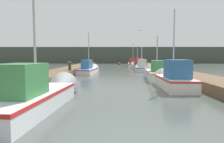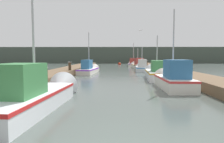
% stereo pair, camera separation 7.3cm
% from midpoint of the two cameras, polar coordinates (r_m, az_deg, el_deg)
% --- Properties ---
extents(dock_left, '(2.28, 40.00, 0.52)m').
position_cam_midpoint_polar(dock_left, '(20.13, -13.43, -0.10)').
color(dock_left, brown).
rests_on(dock_left, ground_plane).
extents(dock_right, '(2.28, 40.00, 0.52)m').
position_cam_midpoint_polar(dock_right, '(20.28, 16.70, -0.14)').
color(dock_right, brown).
rests_on(dock_right, ground_plane).
extents(distant_shore_ridge, '(120.00, 16.00, 4.13)m').
position_cam_midpoint_polar(distant_shore_ridge, '(58.53, 1.14, 4.67)').
color(distant_shore_ridge, '#424C42').
rests_on(distant_shore_ridge, ground_plane).
extents(fishing_boat_0, '(1.89, 5.87, 4.57)m').
position_cam_midpoint_polar(fishing_boat_0, '(7.57, -20.27, -5.92)').
color(fishing_boat_0, silver).
rests_on(fishing_boat_0, ground_plane).
extents(fishing_boat_1, '(1.48, 4.42, 4.70)m').
position_cam_midpoint_polar(fishing_boat_1, '(11.76, 17.01, -1.96)').
color(fishing_boat_1, silver).
rests_on(fishing_boat_1, ground_plane).
extents(fishing_boat_2, '(2.09, 6.25, 3.85)m').
position_cam_midpoint_polar(fishing_boat_2, '(16.78, 12.61, -0.34)').
color(fishing_boat_2, silver).
rests_on(fishing_boat_2, ground_plane).
extents(fishing_boat_3, '(1.80, 5.58, 4.64)m').
position_cam_midpoint_polar(fishing_boat_3, '(21.26, -6.40, 0.68)').
color(fishing_boat_3, silver).
rests_on(fishing_boat_3, ground_plane).
extents(fishing_boat_4, '(1.95, 5.26, 3.36)m').
position_cam_midpoint_polar(fishing_boat_4, '(25.16, 8.59, 1.20)').
color(fishing_boat_4, silver).
rests_on(fishing_boat_4, ground_plane).
extents(fishing_boat_5, '(1.71, 6.32, 3.41)m').
position_cam_midpoint_polar(fishing_boat_5, '(30.67, 7.36, 1.91)').
color(fishing_boat_5, silver).
rests_on(fishing_boat_5, ground_plane).
extents(fishing_boat_6, '(2.06, 4.74, 4.71)m').
position_cam_midpoint_polar(fishing_boat_6, '(35.55, 6.19, 2.18)').
color(fishing_boat_6, silver).
rests_on(fishing_boat_6, ground_plane).
extents(mooring_piling_0, '(0.29, 0.29, 1.30)m').
position_cam_midpoint_polar(mooring_piling_0, '(18.38, -11.84, 0.74)').
color(mooring_piling_0, '#473523').
rests_on(mooring_piling_0, ground_plane).
extents(mooring_piling_1, '(0.33, 0.33, 1.24)m').
position_cam_midpoint_polar(mooring_piling_1, '(27.50, 9.88, 1.89)').
color(mooring_piling_1, '#473523').
rests_on(mooring_piling_1, ground_plane).
extents(mooring_piling_2, '(0.28, 0.28, 1.18)m').
position_cam_midpoint_polar(mooring_piling_2, '(11.90, -18.24, -1.63)').
color(mooring_piling_2, '#473523').
rests_on(mooring_piling_2, ground_plane).
extents(channel_buoy, '(0.61, 0.61, 1.11)m').
position_cam_midpoint_polar(channel_buoy, '(42.38, 2.19, 2.21)').
color(channel_buoy, red).
rests_on(channel_buoy, ground_plane).
extents(seagull_lead, '(0.54, 0.37, 0.12)m').
position_cam_midpoint_polar(seagull_lead, '(22.11, 8.13, 11.52)').
color(seagull_lead, white).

